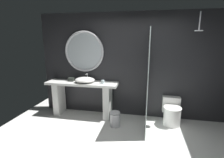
% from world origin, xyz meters
% --- Properties ---
extents(back_wall_panel, '(4.80, 0.10, 2.60)m').
position_xyz_m(back_wall_panel, '(0.00, 1.90, 1.30)').
color(back_wall_panel, '#232326').
rests_on(back_wall_panel, ground_plane).
extents(vanity_counter, '(1.83, 0.49, 0.90)m').
position_xyz_m(vanity_counter, '(-1.24, 1.59, 0.56)').
color(vanity_counter, silver).
rests_on(vanity_counter, ground_plane).
extents(vessel_sink, '(0.50, 0.41, 0.20)m').
position_xyz_m(vessel_sink, '(-1.15, 1.56, 0.97)').
color(vessel_sink, white).
rests_on(vessel_sink, vanity_counter).
extents(tumbler_cup, '(0.08, 0.08, 0.09)m').
position_xyz_m(tumbler_cup, '(-0.69, 1.55, 0.94)').
color(tumbler_cup, silver).
rests_on(tumbler_cup, vanity_counter).
extents(tissue_box, '(0.14, 0.13, 0.09)m').
position_xyz_m(tissue_box, '(-1.55, 1.64, 0.94)').
color(tissue_box, '#282D28').
rests_on(tissue_box, vanity_counter).
extents(round_wall_mirror, '(1.04, 0.06, 1.04)m').
position_xyz_m(round_wall_mirror, '(-1.24, 1.81, 1.65)').
color(round_wall_mirror, silver).
extents(shower_glass_panel, '(0.02, 1.15, 2.18)m').
position_xyz_m(shower_glass_panel, '(0.38, 1.28, 1.09)').
color(shower_glass_panel, silver).
rests_on(shower_glass_panel, ground_plane).
extents(rain_shower_head, '(0.16, 0.16, 0.38)m').
position_xyz_m(rain_shower_head, '(1.35, 1.50, 2.18)').
color(rain_shower_head, silver).
extents(toilet, '(0.41, 0.60, 0.60)m').
position_xyz_m(toilet, '(0.98, 1.57, 0.28)').
color(toilet, white).
rests_on(toilet, ground_plane).
extents(waste_bin, '(0.24, 0.24, 0.37)m').
position_xyz_m(waste_bin, '(-0.31, 1.18, 0.19)').
color(waste_bin, silver).
rests_on(waste_bin, ground_plane).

